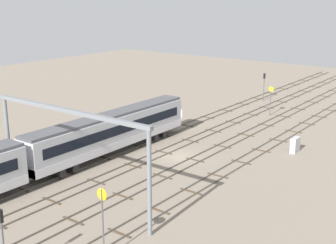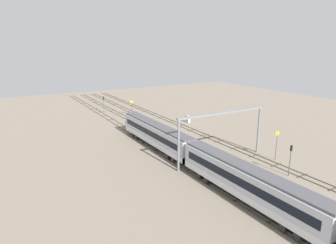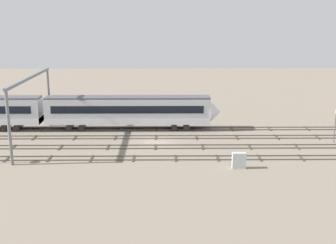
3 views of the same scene
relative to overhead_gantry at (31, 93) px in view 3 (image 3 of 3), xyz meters
The scene contains 8 objects.
ground_plane 17.54m from the overhead_gantry, ahead, with size 156.27×156.27×0.00m, color gray.
track_near_foreground 18.80m from the overhead_gantry, 22.88° to the right, with size 140.27×2.40×0.16m.
track_second_near 17.67m from the overhead_gantry, ahead, with size 140.27×2.40×0.16m.
track_middle 17.64m from the overhead_gantry, ahead, with size 140.27×2.40×0.16m.
track_with_train 18.72m from the overhead_gantry, 22.19° to the left, with size 140.27×2.40×0.16m.
overhead_gantry is the anchor object (origin of this frame).
speed_sign_mid_trackside 40.25m from the overhead_gantry, ahead, with size 0.14×0.80×4.54m.
relay_cabinet 28.28m from the overhead_gantry, 21.80° to the right, with size 1.54×0.66×1.81m.
Camera 3 is at (1.13, -56.93, 17.10)m, focal length 47.46 mm.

